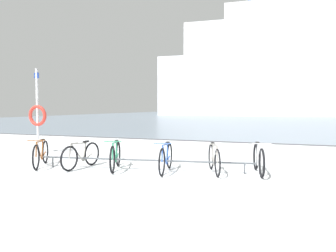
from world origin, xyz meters
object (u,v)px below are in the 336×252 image
object	(u,v)px
bicycle_5	(259,159)
ferry_ship	(292,69)
bicycle_2	(115,156)
rescue_post	(37,114)
bicycle_0	(41,154)
bicycle_3	(166,158)
bicycle_1	(81,155)
bicycle_4	(214,159)

from	to	relation	value
bicycle_5	ferry_ship	world-z (taller)	ferry_ship
bicycle_2	rescue_post	distance (m)	4.61
bicycle_0	bicycle_2	size ratio (longest dim) A/B	0.98
bicycle_0	bicycle_3	distance (m)	3.69
bicycle_0	bicycle_2	bearing A→B (deg)	8.42
bicycle_5	rescue_post	size ratio (longest dim) A/B	0.54
rescue_post	bicycle_5	bearing A→B (deg)	-6.72
bicycle_1	bicycle_3	xyz separation A→B (m)	(2.42, 0.30, 0.01)
bicycle_3	bicycle_5	xyz separation A→B (m)	(2.31, 0.60, 0.01)
bicycle_4	rescue_post	size ratio (longest dim) A/B	0.50
bicycle_4	bicycle_5	bearing A→B (deg)	15.20
bicycle_4	rescue_post	bearing A→B (deg)	169.76
bicycle_0	bicycle_2	xyz separation A→B (m)	(2.24, 0.33, 0.01)
bicycle_5	ferry_ship	bearing A→B (deg)	87.90
rescue_post	bicycle_4	bearing A→B (deg)	-10.24
bicycle_0	rescue_post	world-z (taller)	rescue_post
bicycle_2	rescue_post	bearing A→B (deg)	157.97
bicycle_2	bicycle_3	world-z (taller)	bicycle_2
bicycle_2	rescue_post	world-z (taller)	rescue_post
bicycle_3	bicycle_4	xyz separation A→B (m)	(1.22, 0.31, -0.00)
ferry_ship	bicycle_1	bearing A→B (deg)	-96.76
bicycle_1	bicycle_4	size ratio (longest dim) A/B	1.06
bicycle_0	bicycle_1	world-z (taller)	bicycle_0
bicycle_0	bicycle_3	size ratio (longest dim) A/B	0.93
bicycle_1	bicycle_4	world-z (taller)	bicycle_4
bicycle_1	bicycle_5	bearing A→B (deg)	10.88
bicycle_3	bicycle_4	bearing A→B (deg)	14.17
bicycle_1	bicycle_4	distance (m)	3.69
bicycle_1	rescue_post	bearing A→B (deg)	149.77
bicycle_4	ferry_ship	distance (m)	57.43
bicycle_0	rescue_post	bearing A→B (deg)	133.49
ferry_ship	bicycle_3	bearing A→B (deg)	-94.39
bicycle_0	bicycle_4	world-z (taller)	same
bicycle_3	ferry_ship	world-z (taller)	ferry_ship
bicycle_2	bicycle_4	size ratio (longest dim) A/B	1.05
bicycle_1	bicycle_5	size ratio (longest dim) A/B	0.98
rescue_post	ferry_ship	distance (m)	56.85
bicycle_1	ferry_ship	xyz separation A→B (m)	(6.80, 57.33, 8.46)
bicycle_5	rescue_post	bearing A→B (deg)	173.28
bicycle_0	bicycle_2	world-z (taller)	bicycle_2
bicycle_1	rescue_post	size ratio (longest dim) A/B	0.53
bicycle_2	bicycle_4	world-z (taller)	bicycle_2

